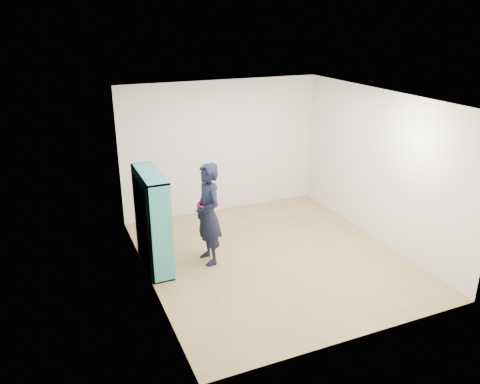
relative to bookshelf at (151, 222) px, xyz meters
name	(u,v)px	position (x,y,z in m)	size (l,w,h in m)	color
floor	(272,257)	(1.85, -0.50, -0.75)	(4.50, 4.50, 0.00)	olive
ceiling	(276,98)	(1.85, -0.50, 1.85)	(4.50, 4.50, 0.00)	white
wall_left	(146,201)	(-0.15, -0.50, 0.55)	(0.02, 4.50, 2.60)	silver
wall_right	(379,167)	(3.85, -0.50, 0.55)	(0.02, 4.50, 2.60)	silver
wall_back	(222,147)	(1.85, 1.75, 0.55)	(4.00, 0.02, 2.60)	silver
wall_front	(364,244)	(1.85, -2.75, 0.55)	(4.00, 0.02, 2.60)	silver
bookshelf	(151,222)	(0.00, 0.00, 0.00)	(0.34, 1.16, 1.54)	teal
person	(208,214)	(0.86, -0.21, 0.07)	(0.43, 0.62, 1.65)	black
smartphone	(197,208)	(0.69, -0.15, 0.18)	(0.01, 0.09, 0.13)	silver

